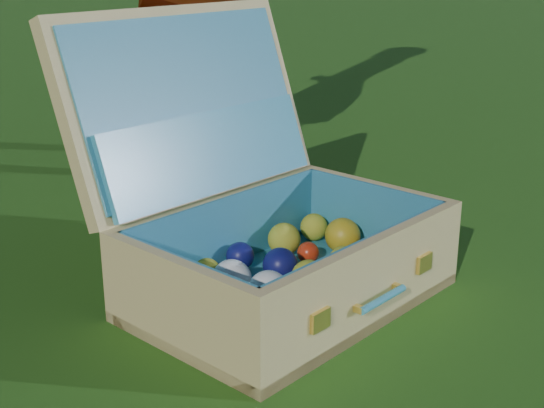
# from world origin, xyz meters

# --- Properties ---
(ground) EXTENTS (60.00, 60.00, 0.00)m
(ground) POSITION_xyz_m (0.00, 0.00, 0.00)
(ground) COLOR #215114
(ground) RESTS_ON ground
(suitcase) EXTENTS (0.81, 0.79, 0.59)m
(suitcase) POSITION_xyz_m (0.06, -0.10, 0.17)
(suitcase) COLOR #DCBF76
(suitcase) RESTS_ON ground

